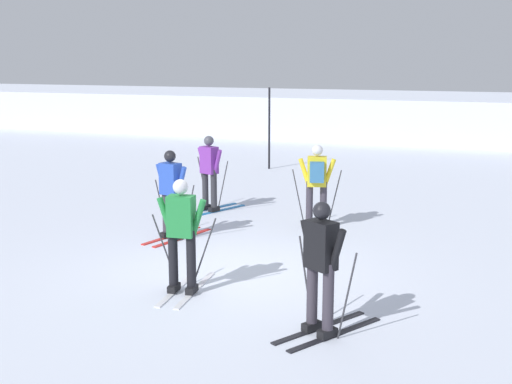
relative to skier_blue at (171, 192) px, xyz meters
name	(u,v)px	position (x,y,z in m)	size (l,w,h in m)	color
ground_plane	(230,274)	(1.82, -1.55, -0.92)	(120.00, 120.00, 0.00)	silver
far_snow_ridge	(405,115)	(1.82, 18.91, -0.03)	(80.00, 7.85, 1.77)	silver
skier_blue	(171,192)	(0.00, 0.00, 0.00)	(0.97, 1.64, 1.71)	red
skier_purple	(210,171)	(-0.26, 2.36, 0.00)	(0.97, 1.62, 1.71)	#237AC6
skier_green	(182,233)	(1.51, -2.60, 0.00)	(1.00, 1.63, 1.71)	silver
skier_black	(321,265)	(3.79, -3.36, 0.00)	(1.13, 1.57, 1.71)	black
skier_yellow	(317,182)	(2.38, 1.71, 0.04)	(0.98, 1.64, 1.71)	#237AC6
trail_marker_pole	(269,129)	(-0.88, 8.27, 0.34)	(0.06, 0.06, 2.51)	black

